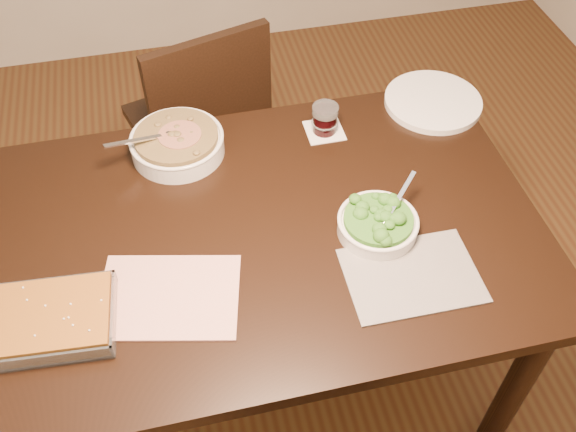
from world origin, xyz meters
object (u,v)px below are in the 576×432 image
at_px(wine_tumbler, 325,118).
at_px(chair_far, 203,121).
at_px(stew_bowl, 177,143).
at_px(baking_dish, 50,320).
at_px(table, 258,253).
at_px(dinner_plate, 433,102).
at_px(broccoli_bowl, 378,224).

height_order(wine_tumbler, chair_far, chair_far).
relative_size(stew_bowl, baking_dish, 0.95).
height_order(table, dinner_plate, dinner_plate).
xyz_separation_m(stew_bowl, broccoli_bowl, (0.44, -0.39, -0.01)).
xyz_separation_m(stew_bowl, wine_tumbler, (0.41, -0.00, 0.01)).
distance_m(table, baking_dish, 0.53).
xyz_separation_m(table, baking_dish, (-0.48, -0.17, 0.12)).
distance_m(stew_bowl, chair_far, 0.53).
bearing_deg(stew_bowl, baking_dish, -123.75).
height_order(table, baking_dish, baking_dish).
distance_m(broccoli_bowl, baking_dish, 0.77).
xyz_separation_m(broccoli_bowl, chair_far, (-0.34, 0.82, -0.28)).
bearing_deg(broccoli_bowl, chair_far, 112.52).
bearing_deg(chair_far, baking_dish, 48.50).
bearing_deg(wine_tumbler, dinner_plate, 7.39).
height_order(dinner_plate, chair_far, chair_far).
bearing_deg(broccoli_bowl, wine_tumbler, 94.07).
bearing_deg(stew_bowl, dinner_plate, 3.07).
distance_m(stew_bowl, baking_dish, 0.59).
xyz_separation_m(wine_tumbler, dinner_plate, (0.34, 0.04, -0.04)).
relative_size(wine_tumbler, dinner_plate, 0.29).
bearing_deg(wine_tumbler, chair_far, 125.88).
xyz_separation_m(broccoli_bowl, baking_dish, (-0.77, -0.10, -0.00)).
xyz_separation_m(broccoli_bowl, wine_tumbler, (-0.03, 0.39, 0.02)).
distance_m(table, broccoli_bowl, 0.32).
height_order(baking_dish, dinner_plate, baking_dish).
relative_size(table, broccoli_bowl, 7.09).
bearing_deg(baking_dish, broccoli_bowl, 11.81).
xyz_separation_m(table, broccoli_bowl, (0.28, -0.07, 0.12)).
relative_size(stew_bowl, broccoli_bowl, 1.38).
height_order(stew_bowl, baking_dish, stew_bowl).
height_order(baking_dish, wine_tumbler, wine_tumbler).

